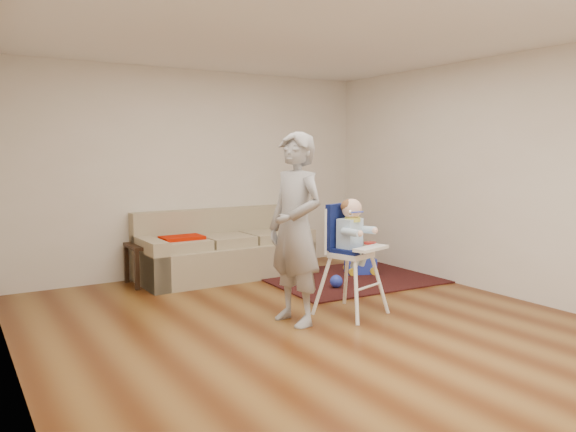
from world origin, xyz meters
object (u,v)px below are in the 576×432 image
ride_on_toy (360,258)px  toy_ball (336,281)px  sofa (225,244)px  high_chair (351,259)px  adult (295,229)px  side_table (150,264)px

ride_on_toy → toy_ball: ride_on_toy is taller
sofa → toy_ball: size_ratio=14.71×
ride_on_toy → high_chair: (-1.24, -1.38, 0.34)m
sofa → adult: bearing=-98.4°
toy_ball → adult: 1.63m
side_table → toy_ball: size_ratio=3.29×
high_chair → sofa: bearing=81.9°
high_chair → adult: adult is taller
high_chair → toy_ball: bearing=44.5°
side_table → ride_on_toy: bearing=-20.2°
adult → high_chair: bearing=77.9°
side_table → adult: 2.48m
ride_on_toy → adult: size_ratio=0.23×
high_chair → adult: bearing=159.0°
side_table → adult: size_ratio=0.28×
ride_on_toy → toy_ball: 0.90m
ride_on_toy → toy_ball: (-0.75, -0.48, -0.13)m
side_table → ride_on_toy: side_table is taller
sofa → toy_ball: (0.84, -1.30, -0.34)m
toy_ball → high_chair: 1.13m
ride_on_toy → high_chair: size_ratio=0.36×
sofa → ride_on_toy: (1.59, -0.82, -0.21)m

